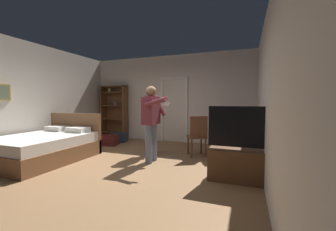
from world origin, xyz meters
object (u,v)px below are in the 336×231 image
person_blue_shirt (152,118)px  bookshelf (115,110)px  laptop (222,126)px  side_table (224,138)px  suitcase_dark (109,140)px  person_striped_shirt (152,115)px  wooden_chair (198,134)px  bottle_on_table (230,124)px  suitcase_small (119,137)px  bed (45,147)px  tv_flatscreen (244,160)px

person_blue_shirt → bookshelf: bearing=138.3°
laptop → person_blue_shirt: 1.66m
side_table → bookshelf: bearing=160.8°
person_blue_shirt → laptop: bearing=30.0°
laptop → suitcase_dark: size_ratio=0.65×
person_striped_shirt → suitcase_dark: bearing=163.0°
side_table → person_striped_shirt: size_ratio=0.41×
side_table → person_striped_shirt: person_striped_shirt is taller
wooden_chair → person_blue_shirt: person_blue_shirt is taller
bottle_on_table → wooden_chair: bottle_on_table is taller
bookshelf → laptop: bookshelf is taller
bookshelf → person_blue_shirt: bookshelf is taller
wooden_chair → suitcase_small: size_ratio=1.97×
person_blue_shirt → suitcase_small: (-1.99, 1.68, -0.81)m
person_striped_shirt → suitcase_small: bearing=148.2°
bed → suitcase_small: (0.35, 2.40, -0.15)m
laptop → person_blue_shirt: bearing=-150.0°
bed → wooden_chair: bearing=25.3°
person_blue_shirt → suitcase_dark: bearing=150.0°
bed → bookshelf: (-0.19, 2.97, 0.73)m
suitcase_dark → tv_flatscreen: bearing=-33.2°
wooden_chair → bookshelf: bearing=156.7°
wooden_chair → person_blue_shirt: bearing=-137.0°
person_striped_shirt → suitcase_small: person_striped_shirt is taller
person_blue_shirt → suitcase_small: bearing=139.7°
tv_flatscreen → person_striped_shirt: size_ratio=0.73×
bed → bottle_on_table: bearing=20.9°
bottle_on_table → suitcase_small: bottle_on_table is taller
suitcase_small → person_striped_shirt: bearing=-44.2°
wooden_chair → suitcase_dark: size_ratio=1.91×
bookshelf → person_blue_shirt: 3.38m
suitcase_dark → suitcase_small: 0.54m
bottle_on_table → person_striped_shirt: 1.89m
bottle_on_table → wooden_chair: 0.79m
tv_flatscreen → suitcase_small: size_ratio=2.49×
bookshelf → bottle_on_table: bearing=-19.5°
tv_flatscreen → laptop: tv_flatscreen is taller
wooden_chair → person_striped_shirt: bearing=-171.6°
tv_flatscreen → wooden_chair: size_ratio=1.26×
tv_flatscreen → side_table: (-0.47, 1.38, 0.10)m
laptop → suitcase_dark: 3.47m
person_striped_shirt → person_blue_shirt: bearing=-65.7°
laptop → bottle_on_table: bearing=-12.3°
tv_flatscreen → side_table: 1.46m
bottle_on_table → tv_flatscreen: bearing=-75.9°
tv_flatscreen → suitcase_dark: bearing=156.9°
side_table → bottle_on_table: (0.14, -0.08, 0.36)m
person_blue_shirt → person_striped_shirt: bearing=114.3°
person_striped_shirt → suitcase_dark: (-1.69, 0.52, -0.83)m
bed → suitcase_small: bed is taller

